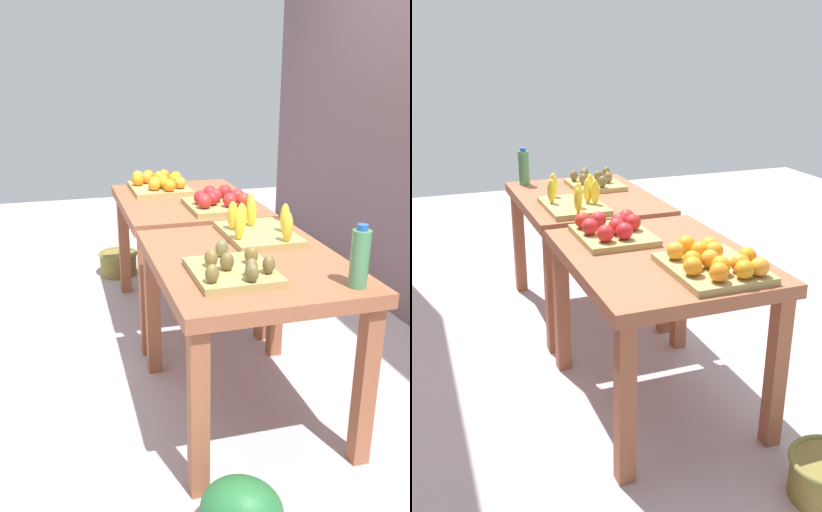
# 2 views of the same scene
# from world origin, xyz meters

# --- Properties ---
(ground_plane) EXTENTS (8.00, 8.00, 0.00)m
(ground_plane) POSITION_xyz_m (0.00, 0.00, 0.00)
(ground_plane) COLOR #B5A6AC
(display_table_left) EXTENTS (1.04, 0.80, 0.77)m
(display_table_left) POSITION_xyz_m (-0.56, 0.00, 0.65)
(display_table_left) COLOR #985639
(display_table_left) RESTS_ON ground_plane
(display_table_right) EXTENTS (1.04, 0.80, 0.77)m
(display_table_right) POSITION_xyz_m (0.56, 0.00, 0.65)
(display_table_right) COLOR #985639
(display_table_right) RESTS_ON ground_plane
(orange_bin) EXTENTS (0.44, 0.36, 0.11)m
(orange_bin) POSITION_xyz_m (-0.84, -0.11, 0.81)
(orange_bin) COLOR tan
(orange_bin) RESTS_ON display_table_left
(apple_bin) EXTENTS (0.40, 0.34, 0.11)m
(apple_bin) POSITION_xyz_m (-0.28, 0.12, 0.81)
(apple_bin) COLOR tan
(apple_bin) RESTS_ON display_table_left
(banana_crate) EXTENTS (0.45, 0.32, 0.17)m
(banana_crate) POSITION_xyz_m (0.29, 0.14, 0.81)
(banana_crate) COLOR tan
(banana_crate) RESTS_ON display_table_right
(kiwi_bin) EXTENTS (0.37, 0.32, 0.10)m
(kiwi_bin) POSITION_xyz_m (0.76, -0.13, 0.80)
(kiwi_bin) COLOR tan
(kiwi_bin) RESTS_ON display_table_right
(water_bottle) EXTENTS (0.07, 0.07, 0.24)m
(water_bottle) POSITION_xyz_m (0.98, 0.29, 0.88)
(water_bottle) COLOR #4C8C59
(water_bottle) RESTS_ON display_table_right
(wicker_basket) EXTENTS (0.30, 0.30, 0.18)m
(wicker_basket) POSITION_xyz_m (-1.38, -0.35, 0.10)
(wicker_basket) COLOR olive
(wicker_basket) RESTS_ON ground_plane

